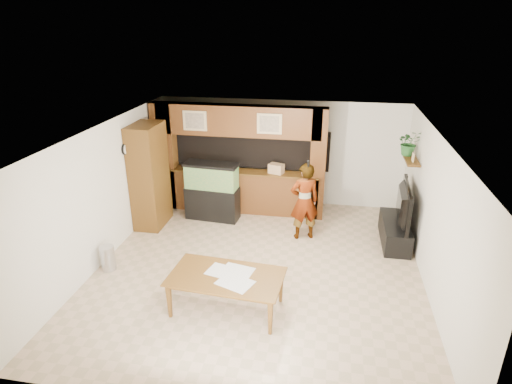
% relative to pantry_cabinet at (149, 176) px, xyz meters
% --- Properties ---
extents(floor, '(6.50, 6.50, 0.00)m').
position_rel_pantry_cabinet_xyz_m(floor, '(2.70, -1.44, -1.16)').
color(floor, tan).
rests_on(floor, ground).
extents(ceiling, '(6.50, 6.50, 0.00)m').
position_rel_pantry_cabinet_xyz_m(ceiling, '(2.70, -1.44, 1.44)').
color(ceiling, white).
rests_on(ceiling, wall_back).
extents(wall_back, '(6.00, 0.00, 6.00)m').
position_rel_pantry_cabinet_xyz_m(wall_back, '(2.70, 1.81, 0.14)').
color(wall_back, silver).
rests_on(wall_back, floor).
extents(wall_left, '(0.00, 6.50, 6.50)m').
position_rel_pantry_cabinet_xyz_m(wall_left, '(-0.30, -1.44, 0.14)').
color(wall_left, silver).
rests_on(wall_left, floor).
extents(wall_right, '(0.00, 6.50, 6.50)m').
position_rel_pantry_cabinet_xyz_m(wall_right, '(5.70, -1.44, 0.14)').
color(wall_right, silver).
rests_on(wall_right, floor).
extents(partition, '(4.20, 0.99, 2.60)m').
position_rel_pantry_cabinet_xyz_m(partition, '(1.75, 1.20, 0.15)').
color(partition, brown).
rests_on(partition, floor).
extents(wall_clock, '(0.05, 0.25, 0.25)m').
position_rel_pantry_cabinet_xyz_m(wall_clock, '(-0.27, -0.44, 0.74)').
color(wall_clock, black).
rests_on(wall_clock, wall_left).
extents(wall_shelf, '(0.25, 0.90, 0.04)m').
position_rel_pantry_cabinet_xyz_m(wall_shelf, '(5.55, 0.51, 0.54)').
color(wall_shelf, brown).
rests_on(wall_shelf, wall_right).
extents(pantry_cabinet, '(0.58, 0.95, 2.33)m').
position_rel_pantry_cabinet_xyz_m(pantry_cabinet, '(0.00, 0.00, 0.00)').
color(pantry_cabinet, brown).
rests_on(pantry_cabinet, floor).
extents(trash_can, '(0.26, 0.26, 0.49)m').
position_rel_pantry_cabinet_xyz_m(trash_can, '(-0.07, -1.98, -0.92)').
color(trash_can, '#B2B2B7').
rests_on(trash_can, floor).
extents(aquarium, '(1.23, 0.46, 1.36)m').
position_rel_pantry_cabinet_xyz_m(aquarium, '(1.27, 0.51, -0.50)').
color(aquarium, black).
rests_on(aquarium, floor).
extents(tv_stand, '(0.52, 1.43, 0.48)m').
position_rel_pantry_cabinet_xyz_m(tv_stand, '(5.35, 0.05, -0.92)').
color(tv_stand, black).
rests_on(tv_stand, floor).
extents(television, '(0.27, 1.44, 0.82)m').
position_rel_pantry_cabinet_xyz_m(television, '(5.35, 0.05, -0.28)').
color(television, black).
rests_on(television, tv_stand).
extents(photo_frame, '(0.03, 0.14, 0.18)m').
position_rel_pantry_cabinet_xyz_m(photo_frame, '(5.55, 0.32, 0.65)').
color(photo_frame, tan).
rests_on(photo_frame, wall_shelf).
extents(potted_plant, '(0.56, 0.51, 0.54)m').
position_rel_pantry_cabinet_xyz_m(potted_plant, '(5.52, 0.74, 0.83)').
color(potted_plant, '#265F29').
rests_on(potted_plant, wall_shelf).
extents(person, '(0.72, 0.59, 1.68)m').
position_rel_pantry_cabinet_xyz_m(person, '(3.44, -0.07, -0.32)').
color(person, tan).
rests_on(person, floor).
extents(microphone, '(0.04, 0.10, 0.16)m').
position_rel_pantry_cabinet_xyz_m(microphone, '(3.49, -0.23, 0.57)').
color(microphone, black).
rests_on(microphone, person).
extents(dining_table, '(1.87, 1.13, 0.63)m').
position_rel_pantry_cabinet_xyz_m(dining_table, '(2.40, -2.78, -0.85)').
color(dining_table, brown).
rests_on(dining_table, floor).
extents(newspaper_a, '(0.64, 0.56, 0.01)m').
position_rel_pantry_cabinet_xyz_m(newspaper_a, '(2.58, -2.91, -0.53)').
color(newspaper_a, silver).
rests_on(newspaper_a, dining_table).
extents(newspaper_b, '(0.59, 0.49, 0.01)m').
position_rel_pantry_cabinet_xyz_m(newspaper_b, '(2.33, -2.64, -0.53)').
color(newspaper_b, silver).
rests_on(newspaper_b, dining_table).
extents(newspaper_c, '(0.56, 0.46, 0.01)m').
position_rel_pantry_cabinet_xyz_m(newspaper_c, '(2.55, -2.58, -0.53)').
color(newspaper_c, silver).
rests_on(newspaper_c, dining_table).
extents(counter_box, '(0.39, 0.32, 0.22)m').
position_rel_pantry_cabinet_xyz_m(counter_box, '(2.70, 1.01, -0.01)').
color(counter_box, tan).
rests_on(counter_box, partition).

